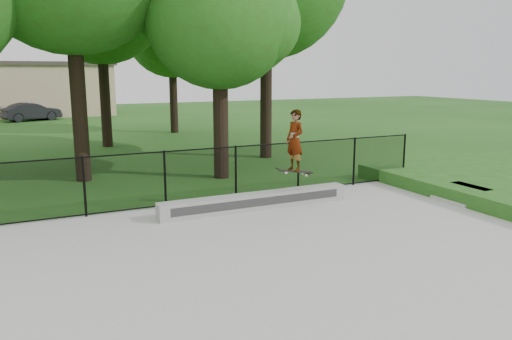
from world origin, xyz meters
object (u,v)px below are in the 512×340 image
at_px(car_c, 29,111).
at_px(skater_airborne, 295,142).
at_px(car_b, 32,112).
at_px(grind_ledge, 257,201).

distance_m(car_c, skater_airborne, 31.13).
height_order(car_b, skater_airborne, skater_airborne).
bearing_deg(car_c, skater_airborne, -156.45).
height_order(grind_ledge, car_b, car_b).
relative_size(grind_ledge, car_c, 1.46).
relative_size(car_b, skater_airborne, 2.12).
distance_m(car_b, car_c, 1.67).
xyz_separation_m(car_b, car_c, (-0.12, 1.66, -0.10)).
height_order(grind_ledge, car_c, car_c).
relative_size(grind_ledge, car_b, 1.43).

